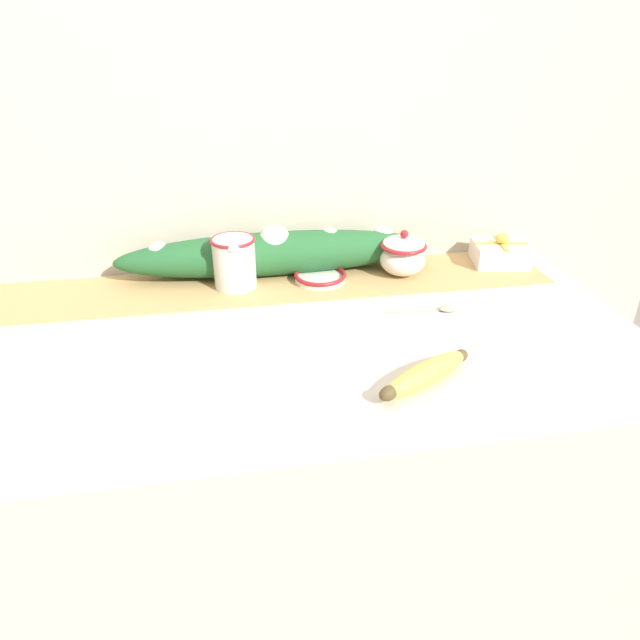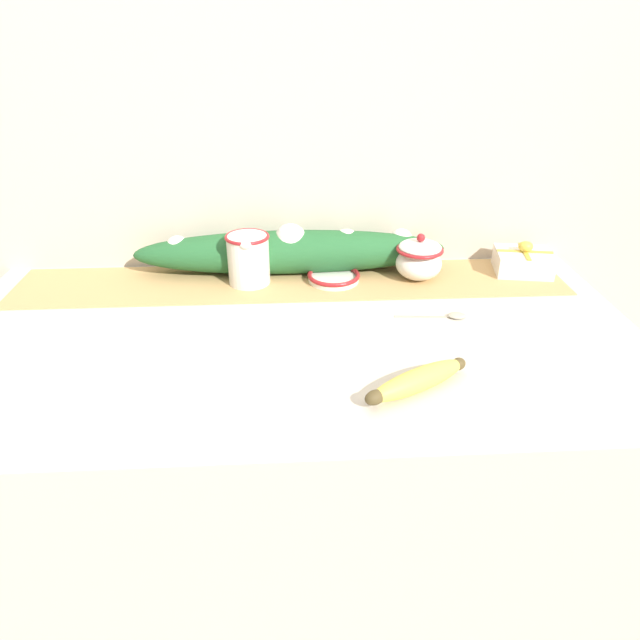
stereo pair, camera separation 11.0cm
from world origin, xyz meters
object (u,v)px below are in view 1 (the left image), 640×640
(sugar_bowl, at_px, (403,255))
(spoon, at_px, (443,309))
(small_dish, at_px, (320,276))
(cream_pitcher, at_px, (234,261))
(banana, at_px, (426,374))
(gift_box, at_px, (500,253))

(sugar_bowl, distance_m, spoon, 0.21)
(small_dish, height_order, spoon, small_dish)
(cream_pitcher, height_order, sugar_bowl, cream_pitcher)
(banana, bearing_deg, cream_pitcher, 123.85)
(cream_pitcher, bearing_deg, spoon, -24.67)
(cream_pitcher, relative_size, sugar_bowl, 1.09)
(sugar_bowl, bearing_deg, cream_pitcher, 179.77)
(cream_pitcher, bearing_deg, banana, -56.15)
(gift_box, bearing_deg, cream_pitcher, -178.05)
(small_dish, distance_m, spoon, 0.31)
(cream_pitcher, bearing_deg, gift_box, 1.95)
(spoon, height_order, gift_box, gift_box)
(cream_pitcher, bearing_deg, small_dish, -1.20)
(cream_pitcher, relative_size, gift_box, 0.82)
(cream_pitcher, height_order, banana, cream_pitcher)
(small_dish, bearing_deg, banana, -76.78)
(spoon, relative_size, gift_box, 1.02)
(spoon, bearing_deg, sugar_bowl, 103.92)
(banana, distance_m, gift_box, 0.61)
(banana, distance_m, spoon, 0.29)
(small_dish, relative_size, banana, 0.62)
(sugar_bowl, distance_m, gift_box, 0.27)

